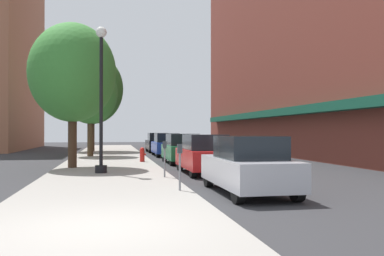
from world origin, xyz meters
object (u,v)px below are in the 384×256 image
(tree_near, at_px, (92,89))
(lamppost, at_px, (101,96))
(car_silver, at_px, (248,166))
(car_green, at_px, (182,149))
(parking_meter_near, at_px, (180,161))
(parking_meter_far, at_px, (165,154))
(car_red, at_px, (204,155))
(car_blue, at_px, (166,145))
(fire_hydrant, at_px, (142,154))
(car_black, at_px, (158,143))
(tree_mid, at_px, (90,93))
(tree_far, at_px, (73,73))

(tree_near, bearing_deg, lamppost, -86.28)
(car_silver, distance_m, car_green, 11.54)
(parking_meter_near, bearing_deg, parking_meter_far, 90.00)
(car_green, bearing_deg, car_red, -90.38)
(tree_near, height_order, car_blue, tree_near)
(fire_hydrant, distance_m, car_blue, 7.14)
(lamppost, xyz_separation_m, parking_meter_far, (2.32, -2.04, -2.25))
(car_red, bearing_deg, lamppost, 179.90)
(car_silver, bearing_deg, car_green, 87.78)
(car_silver, bearing_deg, parking_meter_far, 115.67)
(lamppost, bearing_deg, car_blue, 71.34)
(lamppost, relative_size, car_red, 1.37)
(car_silver, xyz_separation_m, car_green, (0.00, 11.54, 0.00))
(car_black, bearing_deg, car_green, -89.91)
(lamppost, relative_size, tree_near, 0.72)
(tree_mid, distance_m, car_black, 9.27)
(parking_meter_far, bearing_deg, tree_far, 127.30)
(fire_hydrant, xyz_separation_m, car_red, (2.20, -5.81, 0.29))
(parking_meter_near, bearing_deg, car_red, 70.78)
(car_red, xyz_separation_m, car_blue, (0.00, 12.59, 0.00))
(tree_mid, height_order, tree_far, tree_far)
(lamppost, xyz_separation_m, car_red, (4.27, 0.06, -2.39))
(tree_mid, distance_m, car_red, 13.32)
(fire_hydrant, bearing_deg, car_black, 80.11)
(car_green, bearing_deg, parking_meter_far, -104.33)
(tree_mid, bearing_deg, car_black, 51.87)
(tree_mid, bearing_deg, tree_far, -92.29)
(lamppost, xyz_separation_m, car_silver, (4.27, -5.73, -2.39))
(car_red, height_order, car_green, same)
(lamppost, height_order, car_silver, lamppost)
(tree_far, bearing_deg, car_red, -25.89)
(tree_near, distance_m, tree_far, 15.82)
(car_green, height_order, car_blue, same)
(tree_mid, xyz_separation_m, car_silver, (5.28, -17.50, -3.56))
(parking_meter_far, relative_size, car_silver, 0.30)
(parking_meter_far, relative_size, tree_far, 0.20)
(lamppost, xyz_separation_m, car_blue, (4.27, 12.65, -2.39))
(lamppost, bearing_deg, tree_far, 116.04)
(tree_near, relative_size, car_blue, 1.90)
(car_blue, bearing_deg, tree_mid, -171.81)
(tree_far, bearing_deg, parking_meter_near, -66.10)
(car_silver, bearing_deg, tree_near, 100.48)
(parking_meter_far, height_order, car_green, car_green)
(tree_near, relative_size, car_green, 1.90)
(parking_meter_near, relative_size, car_silver, 0.30)
(tree_far, bearing_deg, tree_mid, 87.71)
(car_silver, bearing_deg, tree_far, 121.26)
(parking_meter_near, distance_m, tree_near, 24.78)
(parking_meter_near, height_order, tree_mid, tree_mid)
(parking_meter_near, distance_m, car_silver, 1.97)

